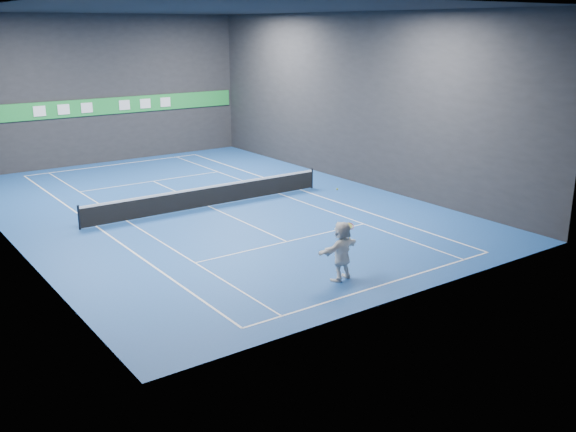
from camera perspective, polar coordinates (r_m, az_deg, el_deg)
ground at (r=30.83m, az=-7.03°, el=0.84°), size 26.00×26.00×0.00m
ceiling at (r=29.71m, az=-7.66°, el=17.80°), size 26.00×26.00×0.00m
wall_back at (r=41.78m, az=-16.05°, el=10.73°), size 18.00×0.10×9.00m
wall_front at (r=19.64m, az=11.20°, el=5.14°), size 18.00×0.10×9.00m
wall_right at (r=35.09m, az=5.89°, el=10.28°), size 0.10×26.00×9.00m
baseline_near at (r=21.69m, az=8.41°, el=-6.07°), size 10.98×0.08×0.01m
baseline_far at (r=41.40m, az=-15.02°, el=4.45°), size 10.98×0.08×0.01m
sideline_doubles_left at (r=28.74m, az=-16.65°, el=-0.90°), size 0.08×23.78×0.01m
sideline_doubles_right at (r=33.70m, az=1.17°, el=2.33°), size 0.08×23.78×0.01m
sideline_singles_left at (r=29.18m, az=-14.11°, el=-0.44°), size 0.06×23.78×0.01m
sideline_singles_right at (r=32.92m, az=-0.75°, el=1.98°), size 0.06×23.78×0.01m
service_line_near at (r=25.63m, az=-0.10°, el=-2.29°), size 8.23×0.06×0.01m
service_line_far at (r=36.42m, az=-11.90°, el=3.05°), size 8.23×0.06×0.01m
center_service_line at (r=30.83m, az=-7.03°, el=0.85°), size 0.06×12.80×0.01m
player at (r=21.63m, az=4.79°, el=-3.10°), size 1.99×0.98×2.06m
tennis_ball at (r=20.97m, az=4.40°, el=2.39°), size 0.07×0.07×0.07m
tennis_net at (r=30.69m, az=-7.06°, el=1.81°), size 12.50×0.10×1.07m
sponsor_banner at (r=41.82m, az=-15.91°, el=9.36°), size 17.64×0.11×1.00m
tennis_racket at (r=21.65m, az=5.48°, el=-1.05°), size 0.45×0.37×0.73m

